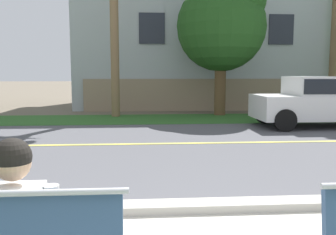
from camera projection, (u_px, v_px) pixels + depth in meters
name	position (u px, v px, depth m)	size (l,w,h in m)	color
ground_plane	(159.00, 133.00, 9.88)	(140.00, 140.00, 0.00)	#665B4C
curb_edge	(182.00, 207.00, 4.28)	(44.00, 0.30, 0.11)	#ADA89E
street_asphalt	(162.00, 144.00, 8.39)	(52.00, 8.00, 0.01)	#515156
road_centre_line	(162.00, 144.00, 8.39)	(48.00, 0.14, 0.01)	#E0CC4C
far_verge_grass	(155.00, 119.00, 12.99)	(48.00, 2.80, 0.02)	#2D6026
seated_person_white	(21.00, 226.00, 2.26)	(0.52, 0.68, 1.25)	black
car_white_far	(326.00, 99.00, 11.04)	(4.30, 1.86, 1.54)	silver
shade_tree_left	(224.00, 20.00, 13.74)	(3.42, 3.42, 5.64)	brown
garden_wall	(232.00, 95.00, 16.03)	(13.00, 0.36, 1.40)	gray
house_across_street	(205.00, 36.00, 18.80)	(13.59, 6.91, 7.05)	#A3ADB2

